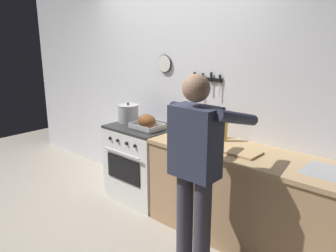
{
  "coord_description": "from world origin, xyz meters",
  "views": [
    {
      "loc": [
        2.56,
        -1.66,
        1.94
      ],
      "look_at": [
        0.3,
        0.85,
        1.02
      ],
      "focal_mm": 36.48,
      "sensor_mm": 36.0,
      "label": 1
    }
  ],
  "objects_px": {
    "bottle_vinegar": "(212,127)",
    "bottle_dish_soap": "(201,128)",
    "stove": "(143,162)",
    "cutting_board": "(240,152)",
    "person_cook": "(196,164)",
    "roasting_pan": "(147,123)",
    "bottle_hot_sauce": "(188,129)",
    "bottle_cooking_oil": "(224,129)",
    "stock_pot": "(128,113)"
  },
  "relations": [
    {
      "from": "stove",
      "to": "stock_pot",
      "type": "distance_m",
      "value": 0.62
    },
    {
      "from": "stove",
      "to": "bottle_cooking_oil",
      "type": "xyz_separation_m",
      "value": [
        1.02,
        0.15,
        0.57
      ]
    },
    {
      "from": "stock_pot",
      "to": "cutting_board",
      "type": "relative_size",
      "value": 0.7
    },
    {
      "from": "roasting_pan",
      "to": "stock_pot",
      "type": "xyz_separation_m",
      "value": [
        -0.4,
        0.08,
        0.03
      ]
    },
    {
      "from": "person_cook",
      "to": "bottle_hot_sauce",
      "type": "bearing_deg",
      "value": 52.88
    },
    {
      "from": "stove",
      "to": "bottle_hot_sauce",
      "type": "bearing_deg",
      "value": 4.57
    },
    {
      "from": "cutting_board",
      "to": "bottle_vinegar",
      "type": "relative_size",
      "value": 1.34
    },
    {
      "from": "roasting_pan",
      "to": "bottle_hot_sauce",
      "type": "relative_size",
      "value": 2.0
    },
    {
      "from": "bottle_hot_sauce",
      "to": "bottle_dish_soap",
      "type": "xyz_separation_m",
      "value": [
        0.11,
        0.09,
        0.02
      ]
    },
    {
      "from": "roasting_pan",
      "to": "person_cook",
      "type": "bearing_deg",
      "value": -27.15
    },
    {
      "from": "bottle_hot_sauce",
      "to": "bottle_dish_soap",
      "type": "distance_m",
      "value": 0.14
    },
    {
      "from": "person_cook",
      "to": "roasting_pan",
      "type": "xyz_separation_m",
      "value": [
        -1.14,
        0.59,
        0.02
      ]
    },
    {
      "from": "stock_pot",
      "to": "bottle_vinegar",
      "type": "relative_size",
      "value": 0.94
    },
    {
      "from": "bottle_vinegar",
      "to": "stock_pot",
      "type": "bearing_deg",
      "value": -172.96
    },
    {
      "from": "roasting_pan",
      "to": "bottle_dish_soap",
      "type": "height_order",
      "value": "bottle_dish_soap"
    },
    {
      "from": "stove",
      "to": "bottle_vinegar",
      "type": "bearing_deg",
      "value": 10.59
    },
    {
      "from": "bottle_hot_sauce",
      "to": "person_cook",
      "type": "bearing_deg",
      "value": -47.42
    },
    {
      "from": "bottle_hot_sauce",
      "to": "stove",
      "type": "bearing_deg",
      "value": -175.43
    },
    {
      "from": "cutting_board",
      "to": "bottle_hot_sauce",
      "type": "height_order",
      "value": "bottle_hot_sauce"
    },
    {
      "from": "bottle_hot_sauce",
      "to": "cutting_board",
      "type": "bearing_deg",
      "value": -8.77
    },
    {
      "from": "cutting_board",
      "to": "bottle_hot_sauce",
      "type": "relative_size",
      "value": 2.05
    },
    {
      "from": "bottle_vinegar",
      "to": "bottle_dish_soap",
      "type": "relative_size",
      "value": 1.27
    },
    {
      "from": "cutting_board",
      "to": "roasting_pan",
      "type": "bearing_deg",
      "value": -179.79
    },
    {
      "from": "bottle_vinegar",
      "to": "bottle_hot_sauce",
      "type": "xyz_separation_m",
      "value": [
        -0.23,
        -0.11,
        -0.04
      ]
    },
    {
      "from": "roasting_pan",
      "to": "bottle_vinegar",
      "type": "height_order",
      "value": "bottle_vinegar"
    },
    {
      "from": "cutting_board",
      "to": "bottle_dish_soap",
      "type": "xyz_separation_m",
      "value": [
        -0.58,
        0.2,
        0.08
      ]
    },
    {
      "from": "stock_pot",
      "to": "bottle_dish_soap",
      "type": "bearing_deg",
      "value": 6.75
    },
    {
      "from": "stove",
      "to": "person_cook",
      "type": "xyz_separation_m",
      "value": [
        1.28,
        -0.64,
        0.5
      ]
    },
    {
      "from": "bottle_cooking_oil",
      "to": "person_cook",
      "type": "bearing_deg",
      "value": -71.97
    },
    {
      "from": "stove",
      "to": "cutting_board",
      "type": "relative_size",
      "value": 2.5
    },
    {
      "from": "bottle_vinegar",
      "to": "bottle_dish_soap",
      "type": "bearing_deg",
      "value": -170.62
    },
    {
      "from": "roasting_pan",
      "to": "bottle_cooking_oil",
      "type": "distance_m",
      "value": 0.91
    },
    {
      "from": "person_cook",
      "to": "stove",
      "type": "bearing_deg",
      "value": 73.52
    },
    {
      "from": "stock_pot",
      "to": "bottle_hot_sauce",
      "type": "height_order",
      "value": "stock_pot"
    },
    {
      "from": "stove",
      "to": "cutting_board",
      "type": "height_order",
      "value": "cutting_board"
    },
    {
      "from": "stock_pot",
      "to": "bottle_hot_sauce",
      "type": "bearing_deg",
      "value": 1.83
    },
    {
      "from": "bottle_hot_sauce",
      "to": "stock_pot",
      "type": "bearing_deg",
      "value": -178.17
    },
    {
      "from": "person_cook",
      "to": "bottle_vinegar",
      "type": "bearing_deg",
      "value": 37.26
    },
    {
      "from": "bottle_dish_soap",
      "to": "roasting_pan",
      "type": "bearing_deg",
      "value": -161.75
    },
    {
      "from": "person_cook",
      "to": "cutting_board",
      "type": "distance_m",
      "value": 0.59
    },
    {
      "from": "person_cook",
      "to": "bottle_cooking_oil",
      "type": "height_order",
      "value": "person_cook"
    },
    {
      "from": "bottle_vinegar",
      "to": "roasting_pan",
      "type": "bearing_deg",
      "value": -163.19
    },
    {
      "from": "roasting_pan",
      "to": "cutting_board",
      "type": "relative_size",
      "value": 0.98
    },
    {
      "from": "cutting_board",
      "to": "bottle_vinegar",
      "type": "distance_m",
      "value": 0.51
    },
    {
      "from": "roasting_pan",
      "to": "bottle_vinegar",
      "type": "distance_m",
      "value": 0.76
    },
    {
      "from": "cutting_board",
      "to": "bottle_vinegar",
      "type": "height_order",
      "value": "bottle_vinegar"
    },
    {
      "from": "stove",
      "to": "cutting_board",
      "type": "bearing_deg",
      "value": -2.36
    },
    {
      "from": "roasting_pan",
      "to": "stock_pot",
      "type": "relative_size",
      "value": 1.4
    },
    {
      "from": "stove",
      "to": "bottle_dish_soap",
      "type": "bearing_deg",
      "value": 10.79
    },
    {
      "from": "bottle_hot_sauce",
      "to": "bottle_dish_soap",
      "type": "bearing_deg",
      "value": 40.66
    }
  ]
}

